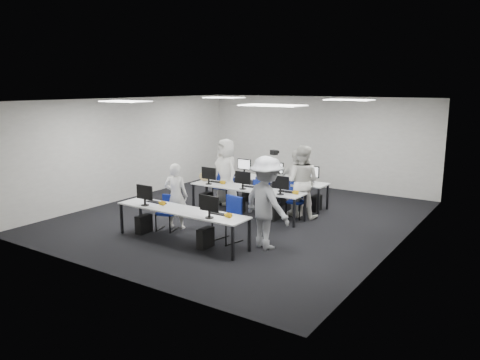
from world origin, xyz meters
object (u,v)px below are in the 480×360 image
Objects in this scene: desk_front at (181,212)px; student_0 at (176,196)px; chair_7 at (293,203)px; student_1 at (302,182)px; chair_2 at (224,193)px; student_3 at (296,183)px; chair_3 at (260,201)px; chair_4 at (296,208)px; chair_6 at (262,199)px; student_2 at (226,172)px; chair_1 at (228,227)px; photographer at (267,203)px; chair_0 at (167,219)px; chair_5 at (227,192)px; desk_mid at (247,190)px.

desk_front is 1.05m from student_0.
student_1 is at bearing -12.36° from chair_7.
desk_front is at bearing -76.64° from chair_2.
student_1 reaches higher than student_3.
chair_3 is at bearing -155.40° from chair_7.
student_0 is at bearing 39.96° from student_1.
chair_4 is 1.20m from chair_6.
student_2 reaches higher than chair_4.
chair_7 is (0.94, 0.00, 0.03)m from chair_6.
student_3 is (1.01, 0.11, 0.59)m from chair_3.
chair_1 is at bearing -104.69° from chair_4.
chair_7 is at bearing 149.89° from student_3.
chair_6 is 2.82m from student_0.
chair_3 is 0.91m from chair_7.
chair_7 is 3.21m from student_0.
photographer reaches higher than student_1.
chair_1 is (0.81, 0.59, -0.37)m from desk_front.
chair_3 is 0.48× the size of student_2.
chair_5 is (-0.42, 3.07, 0.03)m from chair_0.
student_1 is (2.55, -0.31, 0.65)m from chair_5.
chair_4 is 0.36m from chair_7.
chair_5 is 2.65m from student_1.
desk_front is 3.46m from chair_2.
student_0 is (-1.74, -2.65, 0.49)m from chair_7.
chair_5 is 1.07× the size of chair_6.
chair_3 is at bearing 117.47° from chair_1.
chair_1 is 0.52× the size of student_2.
student_2 reaches higher than student_0.
chair_2 is at bearing 178.17° from chair_6.
student_3 reaches higher than desk_mid.
chair_7 is 0.60× the size of student_0.
photographer reaches higher than chair_3.
chair_4 reaches higher than chair_0.
desk_mid is at bearing -9.31° from student_2.
student_2 is at bearing -175.48° from student_3.
chair_6 is 0.44× the size of photographer.
student_1 reaches higher than chair_6.
student_1 is 0.96× the size of photographer.
student_0 is 3.25m from student_1.
chair_0 is 0.47× the size of student_3.
photographer is (2.49, -0.01, 0.19)m from student_0.
chair_1 is at bearing -32.32° from student_2.
chair_6 is (-0.05, 0.19, -0.01)m from chair_3.
chair_1 is at bearing -91.16° from student_3.
desk_mid is 0.70m from chair_3.
chair_6 is at bearing 88.09° from desk_mid.
chair_1 is at bearing -83.54° from chair_3.
desk_mid is 3.59× the size of chair_3.
photographer reaches higher than student_3.
student_0 is (0.50, -2.82, 0.50)m from chair_5.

